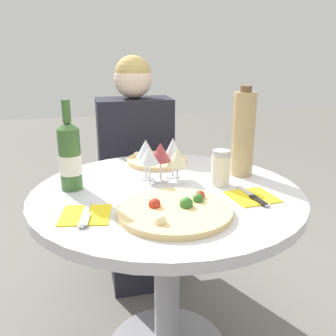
{
  "coord_description": "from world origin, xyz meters",
  "views": [
    {
      "loc": [
        -0.28,
        -1.24,
        1.21
      ],
      "look_at": [
        -0.01,
        -0.05,
        0.82
      ],
      "focal_mm": 40.0,
      "sensor_mm": 36.0,
      "label": 1
    }
  ],
  "objects_px": {
    "dining_table": "(167,228)",
    "wine_bottle": "(70,156)",
    "seated_diner": "(138,180)",
    "tall_carafe": "(243,134)",
    "pizza_large": "(175,210)",
    "chair_behind_diner": "(135,188)"
  },
  "relations": [
    {
      "from": "seated_diner",
      "to": "wine_bottle",
      "type": "bearing_deg",
      "value": 60.44
    },
    {
      "from": "chair_behind_diner",
      "to": "dining_table",
      "type": "bearing_deg",
      "value": 90.79
    },
    {
      "from": "tall_carafe",
      "to": "chair_behind_diner",
      "type": "bearing_deg",
      "value": 116.47
    },
    {
      "from": "dining_table",
      "to": "pizza_large",
      "type": "bearing_deg",
      "value": -95.96
    },
    {
      "from": "dining_table",
      "to": "seated_diner",
      "type": "height_order",
      "value": "seated_diner"
    },
    {
      "from": "chair_behind_diner",
      "to": "pizza_large",
      "type": "relative_size",
      "value": 2.49
    },
    {
      "from": "pizza_large",
      "to": "tall_carafe",
      "type": "distance_m",
      "value": 0.5
    },
    {
      "from": "pizza_large",
      "to": "dining_table",
      "type": "bearing_deg",
      "value": 84.04
    },
    {
      "from": "dining_table",
      "to": "chair_behind_diner",
      "type": "xyz_separation_m",
      "value": [
        -0.01,
        0.81,
        -0.14
      ]
    },
    {
      "from": "dining_table",
      "to": "tall_carafe",
      "type": "relative_size",
      "value": 2.75
    },
    {
      "from": "chair_behind_diner",
      "to": "pizza_large",
      "type": "height_order",
      "value": "chair_behind_diner"
    },
    {
      "from": "seated_diner",
      "to": "pizza_large",
      "type": "xyz_separation_m",
      "value": [
        -0.01,
        -0.87,
        0.2
      ]
    },
    {
      "from": "dining_table",
      "to": "seated_diner",
      "type": "distance_m",
      "value": 0.66
    },
    {
      "from": "chair_behind_diner",
      "to": "tall_carafe",
      "type": "relative_size",
      "value": 2.5
    },
    {
      "from": "seated_diner",
      "to": "tall_carafe",
      "type": "relative_size",
      "value": 3.32
    },
    {
      "from": "wine_bottle",
      "to": "tall_carafe",
      "type": "distance_m",
      "value": 0.67
    },
    {
      "from": "wine_bottle",
      "to": "tall_carafe",
      "type": "relative_size",
      "value": 0.91
    },
    {
      "from": "dining_table",
      "to": "wine_bottle",
      "type": "bearing_deg",
      "value": 164.6
    },
    {
      "from": "chair_behind_diner",
      "to": "pizza_large",
      "type": "xyz_separation_m",
      "value": [
        -0.01,
        -1.01,
        0.3
      ]
    },
    {
      "from": "dining_table",
      "to": "tall_carafe",
      "type": "xyz_separation_m",
      "value": [
        0.34,
        0.11,
        0.32
      ]
    },
    {
      "from": "seated_diner",
      "to": "tall_carafe",
      "type": "distance_m",
      "value": 0.75
    },
    {
      "from": "chair_behind_diner",
      "to": "tall_carafe",
      "type": "bearing_deg",
      "value": 116.47
    }
  ]
}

